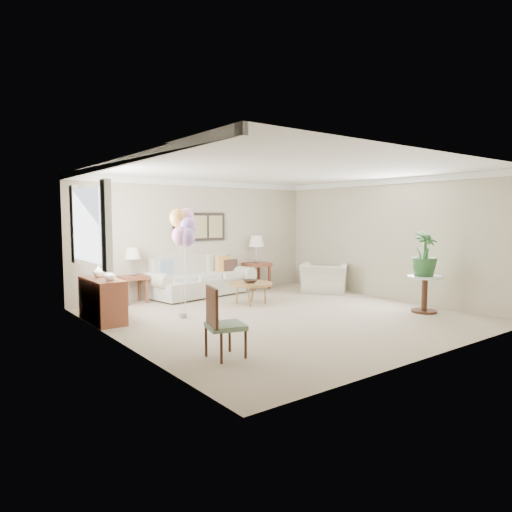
# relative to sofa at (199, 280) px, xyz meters

# --- Properties ---
(ground_plane) EXTENTS (6.00, 6.00, 0.00)m
(ground_plane) POSITION_rel_sofa_xyz_m (0.17, -2.73, -0.36)
(ground_plane) COLOR tan
(room_shell) EXTENTS (6.04, 6.04, 2.60)m
(room_shell) POSITION_rel_sofa_xyz_m (0.06, -2.63, 1.27)
(room_shell) COLOR #B7AD90
(room_shell) RESTS_ON ground
(wall_art_triptych) EXTENTS (1.35, 0.06, 0.65)m
(wall_art_triptych) POSITION_rel_sofa_xyz_m (0.17, 0.24, 1.19)
(wall_art_triptych) COLOR black
(wall_art_triptych) RESTS_ON ground
(sofa) EXTENTS (2.58, 1.26, 0.90)m
(sofa) POSITION_rel_sofa_xyz_m (0.00, 0.00, 0.00)
(sofa) COLOR beige
(sofa) RESTS_ON ground
(end_table_left) EXTENTS (0.53, 0.48, 0.57)m
(end_table_left) POSITION_rel_sofa_xyz_m (-1.52, 0.05, 0.13)
(end_table_left) COLOR brown
(end_table_left) RESTS_ON ground
(end_table_right) EXTENTS (0.59, 0.54, 0.65)m
(end_table_right) POSITION_rel_sofa_xyz_m (1.66, 0.04, 0.19)
(end_table_right) COLOR brown
(end_table_right) RESTS_ON ground
(lamp_left) EXTENTS (0.33, 0.33, 0.58)m
(lamp_left) POSITION_rel_sofa_xyz_m (-1.52, 0.05, 0.66)
(lamp_left) COLOR gray
(lamp_left) RESTS_ON end_table_left
(lamp_right) EXTENTS (0.38, 0.38, 0.67)m
(lamp_right) POSITION_rel_sofa_xyz_m (1.66, 0.04, 0.80)
(lamp_right) COLOR gray
(lamp_right) RESTS_ON end_table_right
(coffee_table) EXTENTS (0.88, 0.88, 0.44)m
(coffee_table) POSITION_rel_sofa_xyz_m (0.36, -1.50, 0.05)
(coffee_table) COLOR olive
(coffee_table) RESTS_ON ground
(decor_bowl) EXTENTS (0.30, 0.30, 0.07)m
(decor_bowl) POSITION_rel_sofa_xyz_m (0.32, -1.52, 0.12)
(decor_bowl) COLOR black
(decor_bowl) RESTS_ON coffee_table
(armchair) EXTENTS (1.36, 1.39, 0.68)m
(armchair) POSITION_rel_sofa_xyz_m (2.60, -1.37, -0.01)
(armchair) COLOR beige
(armchair) RESTS_ON ground
(side_table) EXTENTS (0.64, 0.64, 0.69)m
(side_table) POSITION_rel_sofa_xyz_m (2.48, -4.10, 0.17)
(side_table) COLOR silver
(side_table) RESTS_ON ground
(potted_plant) EXTENTS (0.53, 0.53, 0.83)m
(potted_plant) POSITION_rel_sofa_xyz_m (2.44, -4.09, 0.75)
(potted_plant) COLOR #2B5127
(potted_plant) RESTS_ON side_table
(accent_chair) EXTENTS (0.56, 0.56, 0.93)m
(accent_chair) POSITION_rel_sofa_xyz_m (-2.07, -4.17, 0.13)
(accent_chair) COLOR slate
(accent_chair) RESTS_ON ground
(credenza) EXTENTS (0.46, 1.20, 0.74)m
(credenza) POSITION_rel_sofa_xyz_m (-2.59, -1.23, 0.01)
(credenza) COLOR brown
(credenza) RESTS_ON ground
(vase_white) EXTENTS (0.21, 0.21, 0.19)m
(vase_white) POSITION_rel_sofa_xyz_m (-2.57, -1.56, 0.48)
(vase_white) COLOR white
(vase_white) RESTS_ON credenza
(vase_sage) EXTENTS (0.24, 0.24, 0.21)m
(vase_sage) POSITION_rel_sofa_xyz_m (-2.57, -1.04, 0.49)
(vase_sage) COLOR beige
(vase_sage) RESTS_ON credenza
(balloon_cluster) EXTENTS (0.51, 0.56, 1.94)m
(balloon_cluster) POSITION_rel_sofa_xyz_m (-1.34, -1.84, 1.25)
(balloon_cluster) COLOR gray
(balloon_cluster) RESTS_ON ground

